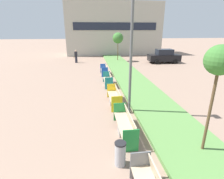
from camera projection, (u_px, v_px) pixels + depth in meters
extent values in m
cube|color=#568442|center=(140.00, 89.00, 13.21)|extent=(2.80, 120.00, 0.18)
cube|color=#B2AD9E|center=(113.00, 29.00, 31.77)|extent=(16.54, 5.80, 8.82)
cube|color=#1E2333|center=(116.00, 26.00, 28.86)|extent=(13.89, 0.08, 1.20)
cube|color=slate|center=(140.00, 165.00, 5.31)|extent=(0.62, 0.04, 0.94)
cube|color=gray|center=(124.00, 129.00, 7.70)|extent=(0.52, 0.60, 0.42)
cube|color=tan|center=(124.00, 125.00, 7.62)|extent=(0.58, 2.40, 0.05)
cube|color=tan|center=(131.00, 119.00, 7.57)|extent=(0.14, 2.30, 0.48)
cube|color=#238C3D|center=(131.00, 141.00, 6.47)|extent=(0.62, 0.04, 0.94)
cube|color=#238C3D|center=(120.00, 112.00, 8.75)|extent=(0.62, 0.04, 0.94)
cube|color=gray|center=(114.00, 101.00, 10.80)|extent=(0.52, 0.60, 0.42)
cube|color=tan|center=(114.00, 97.00, 10.72)|extent=(0.58, 2.25, 0.05)
cube|color=tan|center=(118.00, 93.00, 10.67)|extent=(0.14, 2.16, 0.48)
cube|color=yellow|center=(117.00, 104.00, 9.64)|extent=(0.62, 0.04, 0.94)
cube|color=yellow|center=(112.00, 91.00, 11.79)|extent=(0.62, 0.04, 0.94)
cube|color=gray|center=(108.00, 83.00, 14.39)|extent=(0.52, 0.60, 0.42)
cube|color=tan|center=(108.00, 80.00, 14.32)|extent=(0.58, 1.98, 0.05)
cube|color=tan|center=(111.00, 77.00, 14.26)|extent=(0.14, 1.90, 0.48)
cube|color=#197A7F|center=(109.00, 83.00, 13.36)|extent=(0.62, 0.04, 0.94)
cube|color=#197A7F|center=(106.00, 77.00, 15.25)|extent=(0.62, 0.04, 0.94)
cube|color=gray|center=(104.00, 73.00, 17.77)|extent=(0.52, 0.60, 0.42)
cube|color=tan|center=(104.00, 70.00, 17.70)|extent=(0.58, 1.81, 0.05)
cube|color=tan|center=(107.00, 68.00, 17.64)|extent=(0.14, 1.74, 0.48)
cube|color=blue|center=(105.00, 72.00, 16.82)|extent=(0.62, 0.04, 0.94)
cube|color=blue|center=(103.00, 68.00, 18.55)|extent=(0.62, 0.04, 0.94)
cylinder|color=#9EA0A5|center=(120.00, 154.00, 5.85)|extent=(0.37, 0.37, 0.83)
cylinder|color=black|center=(120.00, 143.00, 5.71)|extent=(0.39, 0.39, 0.05)
cylinder|color=#56595B|center=(131.00, 53.00, 8.60)|extent=(0.14, 0.14, 6.56)
cylinder|color=brown|center=(209.00, 114.00, 6.04)|extent=(0.10, 0.10, 3.21)
sphere|color=#38702D|center=(220.00, 60.00, 5.43)|extent=(0.96, 0.96, 0.96)
cylinder|color=brown|center=(118.00, 51.00, 24.93)|extent=(0.10, 0.10, 2.83)
sphere|color=#38702D|center=(118.00, 38.00, 24.33)|extent=(1.49, 1.49, 1.49)
cube|color=#232633|center=(76.00, 60.00, 24.12)|extent=(0.30, 0.22, 0.83)
cube|color=#232328|center=(76.00, 54.00, 23.87)|extent=(0.38, 0.24, 0.67)
sphere|color=tan|center=(76.00, 51.00, 23.73)|extent=(0.23, 0.23, 0.23)
cube|color=olive|center=(74.00, 57.00, 23.96)|extent=(0.12, 0.20, 0.18)
cube|color=black|center=(164.00, 58.00, 23.86)|extent=(4.28, 1.97, 0.84)
cube|color=black|center=(164.00, 52.00, 23.60)|extent=(2.17, 1.65, 0.72)
cylinder|color=black|center=(175.00, 62.00, 23.30)|extent=(0.60, 0.20, 0.60)
cylinder|color=black|center=(169.00, 59.00, 24.99)|extent=(0.60, 0.20, 0.60)
cylinder|color=black|center=(157.00, 62.00, 23.00)|extent=(0.60, 0.20, 0.60)
cylinder|color=black|center=(152.00, 60.00, 24.69)|extent=(0.60, 0.20, 0.60)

